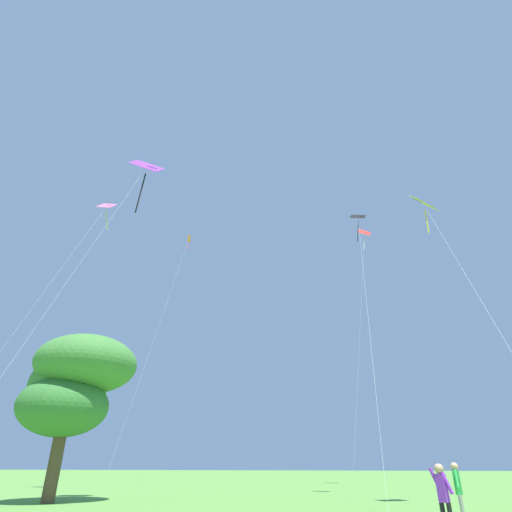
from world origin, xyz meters
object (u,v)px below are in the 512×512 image
object	(u,v)px
kite_yellow_diamond	(427,211)
kite_red_high	(364,243)
kite_purple_streamer	(143,178)
kite_pink_low	(102,215)
kite_orange_box	(187,244)
person_near_tree	(458,488)
tree_left_oak	(75,383)
kite_black_large	(359,229)
person_far_back	(443,494)

from	to	relation	value
kite_yellow_diamond	kite_red_high	distance (m)	25.16
kite_yellow_diamond	kite_purple_streamer	xyz separation A→B (m)	(-17.68, -2.70, 4.33)
kite_pink_low	kite_yellow_diamond	bearing A→B (deg)	-11.58
kite_yellow_diamond	kite_purple_streamer	size ratio (longest dim) A/B	0.76
kite_orange_box	person_near_tree	xyz separation A→B (m)	(24.49, -28.38, -26.79)
kite_pink_low	kite_red_high	size ratio (longest dim) A/B	0.91
kite_orange_box	person_near_tree	bearing A→B (deg)	-49.20
kite_purple_streamer	tree_left_oak	bearing A→B (deg)	179.00
tree_left_oak	kite_pink_low	bearing A→B (deg)	131.52
kite_yellow_diamond	kite_black_large	xyz separation A→B (m)	(-4.04, 6.47, 3.12)
kite_black_large	kite_yellow_diamond	bearing A→B (deg)	-58.01
kite_orange_box	person_near_tree	world-z (taller)	kite_orange_box
kite_yellow_diamond	tree_left_oak	bearing A→B (deg)	-172.47
kite_black_large	person_far_back	xyz separation A→B (m)	(1.48, -16.51, -17.05)
kite_red_high	tree_left_oak	distance (m)	35.75
kite_orange_box	person_far_back	bearing A→B (deg)	-52.81
tree_left_oak	person_far_back	bearing A→B (deg)	-22.82
kite_orange_box	person_far_back	size ratio (longest dim) A/B	17.48
kite_pink_low	kite_red_high	distance (m)	29.07
kite_purple_streamer	person_near_tree	size ratio (longest dim) A/B	12.33
kite_pink_low	kite_purple_streamer	bearing A→B (deg)	-40.48
kite_red_high	person_far_back	size ratio (longest dim) A/B	16.34
kite_yellow_diamond	person_far_back	bearing A→B (deg)	-104.34
kite_yellow_diamond	kite_pink_low	distance (m)	29.15
kite_yellow_diamond	person_far_back	xyz separation A→B (m)	(-2.57, -10.03, -13.93)
kite_black_large	person_far_back	bearing A→B (deg)	-84.88
kite_pink_low	person_near_tree	distance (m)	36.03
kite_black_large	kite_red_high	bearing A→B (deg)	89.69
kite_pink_low	person_near_tree	xyz separation A→B (m)	(25.54, -12.65, -22.05)
kite_pink_low	kite_orange_box	bearing A→B (deg)	86.18
kite_yellow_diamond	kite_orange_box	size ratio (longest dim) A/B	0.55
kite_red_high	person_near_tree	world-z (taller)	kite_red_high
kite_pink_low	person_far_back	size ratio (longest dim) A/B	14.90
kite_purple_streamer	tree_left_oak	xyz separation A→B (m)	(-2.42, 0.04, -13.51)
person_far_back	kite_purple_streamer	bearing A→B (deg)	154.11
kite_yellow_diamond	kite_pink_low	bearing A→B (deg)	168.42
kite_black_large	person_near_tree	bearing A→B (deg)	-80.90
kite_red_high	tree_left_oak	bearing A→B (deg)	-122.55
kite_pink_low	kite_black_large	world-z (taller)	kite_pink_low
kite_black_large	kite_purple_streamer	bearing A→B (deg)	-146.08
kite_yellow_diamond	kite_black_large	size ratio (longest dim) A/B	0.81
tree_left_oak	person_near_tree	bearing A→B (deg)	-13.50
kite_purple_streamer	kite_orange_box	distance (m)	26.96
kite_red_high	kite_orange_box	bearing A→B (deg)	-176.71
tree_left_oak	kite_yellow_diamond	bearing A→B (deg)	7.53
kite_pink_low	kite_purple_streamer	size ratio (longest dim) A/B	1.18
tree_left_oak	kite_red_high	bearing A→B (deg)	57.45
kite_pink_low	person_far_back	bearing A→B (deg)	-32.20
kite_orange_box	kite_yellow_diamond	bearing A→B (deg)	-38.99
kite_yellow_diamond	kite_black_large	bearing A→B (deg)	121.99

